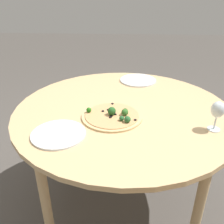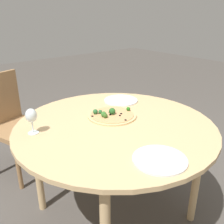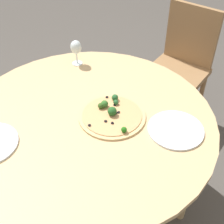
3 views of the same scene
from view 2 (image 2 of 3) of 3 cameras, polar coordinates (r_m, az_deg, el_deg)
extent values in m
plane|color=#4C4742|center=(1.96, 0.62, -22.06)|extent=(12.00, 12.00, 0.00)
cylinder|color=tan|center=(1.55, 0.72, -3.12)|extent=(1.23, 1.23, 0.03)
cylinder|color=tan|center=(1.78, 18.76, -14.15)|extent=(0.05, 0.05, 0.69)
cylinder|color=tan|center=(2.19, 1.86, -5.54)|extent=(0.05, 0.05, 0.69)
cylinder|color=tan|center=(1.85, -16.62, -12.38)|extent=(0.05, 0.05, 0.69)
cube|color=#997047|center=(2.27, -20.75, -3.60)|extent=(0.51, 0.51, 0.04)
cylinder|color=#997047|center=(2.17, -20.61, -11.70)|extent=(0.04, 0.04, 0.41)
cylinder|color=#997047|center=(2.35, -14.16, -8.07)|extent=(0.04, 0.04, 0.41)
cylinder|color=#997047|center=(2.59, -19.51, -5.82)|extent=(0.04, 0.04, 0.41)
cylinder|color=tan|center=(1.65, 0.00, -0.80)|extent=(0.32, 0.32, 0.01)
cylinder|color=tan|center=(1.65, 0.00, -0.58)|extent=(0.29, 0.29, 0.00)
sphere|color=#335720|center=(1.59, -1.54, -0.84)|extent=(0.03, 0.03, 0.03)
sphere|color=#346829|center=(1.60, -1.93, -0.49)|extent=(0.04, 0.04, 0.04)
sphere|color=#255A24|center=(1.64, 0.04, 0.20)|extent=(0.04, 0.04, 0.04)
sphere|color=#285D2E|center=(1.65, -3.83, 0.09)|extent=(0.03, 0.03, 0.03)
sphere|color=#285F30|center=(1.65, -2.70, 0.06)|extent=(0.03, 0.03, 0.03)
sphere|color=#236918|center=(1.70, 3.74, 0.73)|extent=(0.03, 0.03, 0.03)
cylinder|color=black|center=(1.66, -0.36, -0.21)|extent=(0.01, 0.01, 0.00)
cylinder|color=black|center=(1.63, -0.45, -0.62)|extent=(0.01, 0.01, 0.00)
cylinder|color=black|center=(1.67, -0.56, -0.05)|extent=(0.01, 0.01, 0.00)
cylinder|color=black|center=(1.56, 3.12, -1.83)|extent=(0.01, 0.01, 0.00)
cylinder|color=black|center=(1.65, 2.11, -0.36)|extent=(0.01, 0.01, 0.00)
cylinder|color=black|center=(1.62, -4.51, -0.95)|extent=(0.01, 0.01, 0.00)
cylinder|color=black|center=(1.62, 1.82, -0.80)|extent=(0.01, 0.01, 0.00)
cylinder|color=black|center=(1.65, -2.39, -0.34)|extent=(0.01, 0.01, 0.00)
cylinder|color=silver|center=(1.50, -17.52, -4.54)|extent=(0.06, 0.06, 0.00)
cylinder|color=silver|center=(1.48, -17.67, -3.35)|extent=(0.01, 0.01, 0.06)
ellipsoid|color=silver|center=(1.46, -18.00, -0.77)|extent=(0.06, 0.06, 0.08)
cylinder|color=silver|center=(1.21, 10.86, -10.60)|extent=(0.26, 0.26, 0.01)
cylinder|color=silver|center=(1.93, 2.04, 2.69)|extent=(0.26, 0.26, 0.01)
camera|label=1|loc=(2.50, -19.64, 21.04)|focal=40.00mm
camera|label=3|loc=(1.98, 39.17, 28.27)|focal=50.00mm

